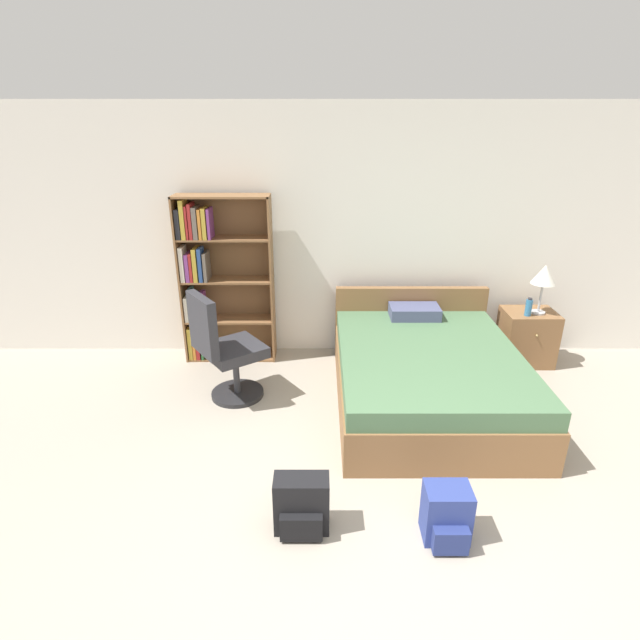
{
  "coord_description": "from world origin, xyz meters",
  "views": [
    {
      "loc": [
        -0.46,
        -1.93,
        2.44
      ],
      "look_at": [
        -0.46,
        1.98,
        0.85
      ],
      "focal_mm": 28.0,
      "sensor_mm": 36.0,
      "label": 1
    }
  ],
  "objects_px": {
    "water_bottle": "(529,307)",
    "backpack_black": "(302,506)",
    "bookshelf": "(214,275)",
    "table_lamp": "(544,276)",
    "backpack_blue": "(447,515)",
    "nightstand": "(526,337)",
    "office_chair": "(224,351)",
    "bed": "(426,373)"
  },
  "relations": [
    {
      "from": "water_bottle",
      "to": "backpack_black",
      "type": "height_order",
      "value": "water_bottle"
    },
    {
      "from": "table_lamp",
      "to": "water_bottle",
      "type": "xyz_separation_m",
      "value": [
        -0.13,
        -0.06,
        -0.31
      ]
    },
    {
      "from": "office_chair",
      "to": "bookshelf",
      "type": "bearing_deg",
      "value": 104.96
    },
    {
      "from": "bookshelf",
      "to": "office_chair",
      "type": "relative_size",
      "value": 1.66
    },
    {
      "from": "nightstand",
      "to": "backpack_blue",
      "type": "bearing_deg",
      "value": -120.09
    },
    {
      "from": "bookshelf",
      "to": "bed",
      "type": "bearing_deg",
      "value": -23.94
    },
    {
      "from": "nightstand",
      "to": "water_bottle",
      "type": "distance_m",
      "value": 0.4
    },
    {
      "from": "water_bottle",
      "to": "office_chair",
      "type": "bearing_deg",
      "value": -167.49
    },
    {
      "from": "bookshelf",
      "to": "backpack_black",
      "type": "bearing_deg",
      "value": -68.41
    },
    {
      "from": "bookshelf",
      "to": "backpack_black",
      "type": "relative_size",
      "value": 4.55
    },
    {
      "from": "backpack_black",
      "to": "office_chair",
      "type": "bearing_deg",
      "value": 115.06
    },
    {
      "from": "backpack_blue",
      "to": "backpack_black",
      "type": "xyz_separation_m",
      "value": [
        -0.9,
        0.07,
        0.01
      ]
    },
    {
      "from": "office_chair",
      "to": "table_lamp",
      "type": "xyz_separation_m",
      "value": [
        3.1,
        0.72,
        0.48
      ]
    },
    {
      "from": "backpack_blue",
      "to": "bookshelf",
      "type": "bearing_deg",
      "value": 126.34
    },
    {
      "from": "water_bottle",
      "to": "backpack_black",
      "type": "distance_m",
      "value": 3.2
    },
    {
      "from": "office_chair",
      "to": "table_lamp",
      "type": "bearing_deg",
      "value": 13.12
    },
    {
      "from": "water_bottle",
      "to": "backpack_blue",
      "type": "distance_m",
      "value": 2.72
    },
    {
      "from": "bed",
      "to": "backpack_black",
      "type": "height_order",
      "value": "bed"
    },
    {
      "from": "water_bottle",
      "to": "backpack_black",
      "type": "xyz_separation_m",
      "value": [
        -2.22,
        -2.25,
        -0.48
      ]
    },
    {
      "from": "bed",
      "to": "nightstand",
      "type": "relative_size",
      "value": 3.59
    },
    {
      "from": "bookshelf",
      "to": "office_chair",
      "type": "height_order",
      "value": "bookshelf"
    },
    {
      "from": "table_lamp",
      "to": "office_chair",
      "type": "bearing_deg",
      "value": -166.88
    },
    {
      "from": "bookshelf",
      "to": "office_chair",
      "type": "xyz_separation_m",
      "value": [
        0.24,
        -0.89,
        -0.44
      ]
    },
    {
      "from": "backpack_black",
      "to": "bookshelf",
      "type": "bearing_deg",
      "value": 111.59
    },
    {
      "from": "bed",
      "to": "nightstand",
      "type": "bearing_deg",
      "value": 32.88
    },
    {
      "from": "table_lamp",
      "to": "water_bottle",
      "type": "height_order",
      "value": "table_lamp"
    },
    {
      "from": "bookshelf",
      "to": "backpack_black",
      "type": "distance_m",
      "value": 2.77
    },
    {
      "from": "water_bottle",
      "to": "backpack_blue",
      "type": "relative_size",
      "value": 0.52
    },
    {
      "from": "office_chair",
      "to": "backpack_blue",
      "type": "distance_m",
      "value": 2.36
    },
    {
      "from": "bed",
      "to": "office_chair",
      "type": "height_order",
      "value": "office_chair"
    },
    {
      "from": "table_lamp",
      "to": "backpack_blue",
      "type": "bearing_deg",
      "value": -121.46
    },
    {
      "from": "nightstand",
      "to": "table_lamp",
      "type": "distance_m",
      "value": 0.69
    },
    {
      "from": "bookshelf",
      "to": "bed",
      "type": "height_order",
      "value": "bookshelf"
    },
    {
      "from": "bed",
      "to": "table_lamp",
      "type": "distance_m",
      "value": 1.63
    },
    {
      "from": "table_lamp",
      "to": "water_bottle",
      "type": "relative_size",
      "value": 2.72
    },
    {
      "from": "office_chair",
      "to": "bed",
      "type": "bearing_deg",
      "value": -0.83
    },
    {
      "from": "water_bottle",
      "to": "table_lamp",
      "type": "bearing_deg",
      "value": 25.85
    },
    {
      "from": "office_chair",
      "to": "nightstand",
      "type": "height_order",
      "value": "office_chair"
    },
    {
      "from": "bed",
      "to": "backpack_blue",
      "type": "relative_size",
      "value": 5.69
    },
    {
      "from": "backpack_black",
      "to": "water_bottle",
      "type": "bearing_deg",
      "value": 45.35
    },
    {
      "from": "nightstand",
      "to": "table_lamp",
      "type": "xyz_separation_m",
      "value": [
        0.05,
        -0.04,
        0.68
      ]
    },
    {
      "from": "bookshelf",
      "to": "water_bottle",
      "type": "distance_m",
      "value": 3.22
    }
  ]
}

